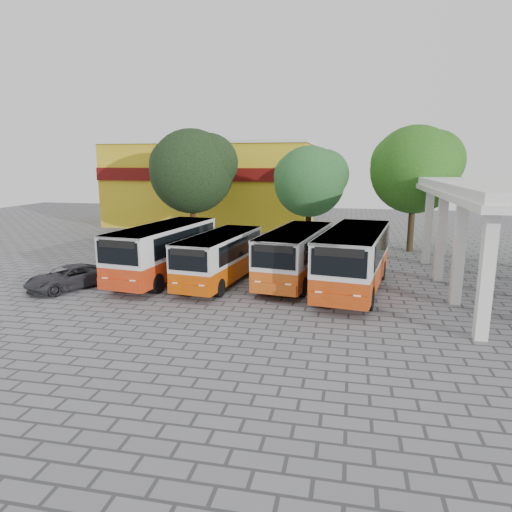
% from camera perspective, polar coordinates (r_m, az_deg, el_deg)
% --- Properties ---
extents(ground, '(90.00, 90.00, 0.00)m').
position_cam_1_polar(ground, '(20.78, 2.81, -6.14)').
color(ground, slate).
rests_on(ground, ground).
extents(shophouse_block, '(20.40, 10.40, 8.30)m').
position_cam_1_polar(shophouse_block, '(47.69, -5.45, 9.02)').
color(shophouse_block, gold).
rests_on(shophouse_block, ground).
extents(bus_far_left, '(3.55, 8.49, 2.96)m').
position_cam_1_polar(bus_far_left, '(25.39, -11.48, 0.93)').
color(bus_far_left, '#BC2E0B').
rests_on(bus_far_left, ground).
extents(bus_centre_left, '(3.11, 7.53, 2.63)m').
position_cam_1_polar(bus_centre_left, '(24.12, -4.55, 0.09)').
color(bus_centre_left, '#BA4000').
rests_on(bus_centre_left, ground).
extents(bus_centre_right, '(3.46, 8.11, 2.82)m').
position_cam_1_polar(bus_centre_right, '(24.32, 4.95, 0.45)').
color(bus_centre_right, '#BB490E').
rests_on(bus_centre_right, ground).
extents(bus_far_right, '(3.87, 8.89, 3.09)m').
position_cam_1_polar(bus_far_right, '(23.03, 12.17, -0.02)').
color(bus_far_right, '#B23608').
rests_on(bus_far_right, ground).
extents(tree_left, '(7.00, 6.67, 8.94)m').
position_cam_1_polar(tree_left, '(37.22, -7.91, 10.77)').
color(tree_left, '#492912').
rests_on(tree_left, ground).
extents(tree_middle, '(5.39, 5.13, 7.51)m').
position_cam_1_polar(tree_middle, '(33.70, 6.80, 9.50)').
color(tree_middle, black).
rests_on(tree_middle, ground).
extents(tree_right, '(6.43, 6.12, 8.87)m').
position_cam_1_polar(tree_right, '(34.29, 19.39, 10.48)').
color(tree_right, '#3C2E1A').
rests_on(tree_right, ground).
extents(parked_car, '(3.64, 4.63, 1.17)m').
position_cam_1_polar(parked_car, '(25.13, -22.45, -2.49)').
color(parked_car, '#2A2A2F').
rests_on(parked_car, ground).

